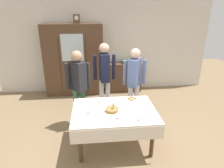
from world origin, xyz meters
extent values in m
plane|color=#846B4C|center=(0.00, 0.00, 0.00)|extent=(12.00, 12.00, 0.00)
cube|color=silver|center=(0.00, 2.65, 1.35)|extent=(6.40, 0.10, 2.70)
cylinder|color=#4C3321|center=(-0.62, -0.61, 0.36)|extent=(0.07, 0.07, 0.72)
cylinder|color=#4C3321|center=(0.62, -0.61, 0.36)|extent=(0.07, 0.07, 0.72)
cylinder|color=#4C3321|center=(-0.62, 0.21, 0.36)|extent=(0.07, 0.07, 0.72)
cylinder|color=#4C3321|center=(0.62, 0.21, 0.36)|extent=(0.07, 0.07, 0.72)
cube|color=silver|center=(0.00, -0.20, 0.73)|extent=(1.51, 1.11, 0.03)
cube|color=silver|center=(0.00, -0.75, 0.60)|extent=(1.51, 0.01, 0.24)
cube|color=#4C3321|center=(-0.90, 2.35, 1.03)|extent=(1.68, 0.45, 2.06)
cube|color=silver|center=(-0.90, 2.13, 1.44)|extent=(0.61, 0.01, 0.74)
cube|color=black|center=(-1.27, 2.13, 0.93)|extent=(0.01, 0.01, 1.65)
cube|color=black|center=(-0.53, 2.13, 0.93)|extent=(0.01, 0.01, 1.65)
cube|color=brown|center=(-0.75, 2.35, 2.18)|extent=(0.18, 0.10, 0.24)
cylinder|color=white|center=(-0.75, 2.30, 2.21)|extent=(0.11, 0.01, 0.11)
cube|color=black|center=(-0.75, 2.30, 2.23)|extent=(0.00, 0.00, 0.04)
cube|color=black|center=(-0.73, 2.30, 2.21)|extent=(0.05, 0.00, 0.00)
cube|color=#4C3321|center=(0.60, 2.41, 0.45)|extent=(1.02, 0.35, 0.89)
cube|color=#2D5184|center=(0.60, 2.41, 0.91)|extent=(0.14, 0.22, 0.02)
cube|color=#3D754C|center=(0.60, 2.41, 0.94)|extent=(0.15, 0.19, 0.04)
cube|color=#3D754C|center=(0.60, 2.41, 0.96)|extent=(0.15, 0.18, 0.02)
cylinder|color=silver|center=(-0.44, -0.28, 0.75)|extent=(0.13, 0.13, 0.01)
cylinder|color=silver|center=(-0.44, -0.28, 0.78)|extent=(0.08, 0.08, 0.05)
torus|color=silver|center=(-0.40, -0.28, 0.78)|extent=(0.04, 0.01, 0.04)
cylinder|color=white|center=(-0.30, -0.18, 0.75)|extent=(0.13, 0.13, 0.01)
cylinder|color=white|center=(-0.30, -0.18, 0.78)|extent=(0.08, 0.08, 0.05)
torus|color=white|center=(-0.27, -0.18, 0.78)|extent=(0.04, 0.01, 0.04)
cylinder|color=white|center=(0.03, -0.52, 0.75)|extent=(0.13, 0.13, 0.01)
cylinder|color=white|center=(0.03, -0.52, 0.78)|extent=(0.08, 0.08, 0.05)
torus|color=white|center=(0.07, -0.52, 0.78)|extent=(0.04, 0.01, 0.04)
cylinder|color=#47230F|center=(0.03, -0.52, 0.80)|extent=(0.06, 0.06, 0.01)
cylinder|color=white|center=(0.37, -0.60, 0.75)|extent=(0.13, 0.13, 0.01)
cylinder|color=white|center=(0.37, -0.60, 0.78)|extent=(0.08, 0.08, 0.05)
torus|color=white|center=(0.41, -0.60, 0.78)|extent=(0.04, 0.01, 0.04)
cylinder|color=white|center=(-0.24, 0.10, 0.75)|extent=(0.13, 0.13, 0.01)
cylinder|color=white|center=(-0.24, 0.10, 0.78)|extent=(0.08, 0.08, 0.05)
torus|color=white|center=(-0.20, 0.10, 0.78)|extent=(0.04, 0.01, 0.04)
cylinder|color=#47230F|center=(-0.24, 0.10, 0.80)|extent=(0.06, 0.06, 0.01)
cylinder|color=#9E7542|center=(-0.05, -0.24, 0.77)|extent=(0.22, 0.22, 0.05)
torus|color=#9E7542|center=(-0.05, -0.24, 0.80)|extent=(0.24, 0.24, 0.02)
cylinder|color=tan|center=(-0.02, -0.26, 0.85)|extent=(0.04, 0.02, 0.12)
cylinder|color=tan|center=(-0.02, -0.24, 0.85)|extent=(0.02, 0.02, 0.12)
cylinder|color=tan|center=(-0.02, -0.23, 0.85)|extent=(0.04, 0.02, 0.12)
cylinder|color=white|center=(0.40, 0.18, 0.75)|extent=(0.28, 0.28, 0.01)
ellipsoid|color=#BC7F3D|center=(0.46, 0.20, 0.78)|extent=(0.07, 0.05, 0.04)
ellipsoid|color=#BC7F3D|center=(0.40, 0.24, 0.78)|extent=(0.07, 0.05, 0.04)
ellipsoid|color=#BC7F3D|center=(0.35, 0.19, 0.78)|extent=(0.07, 0.05, 0.04)
ellipsoid|color=#BC7F3D|center=(0.39, 0.13, 0.78)|extent=(0.07, 0.05, 0.04)
cube|color=silver|center=(0.24, -0.14, 0.75)|extent=(0.10, 0.01, 0.00)
ellipsoid|color=silver|center=(0.30, -0.14, 0.75)|extent=(0.03, 0.02, 0.01)
cube|color=silver|center=(0.59, -0.27, 0.75)|extent=(0.10, 0.01, 0.00)
ellipsoid|color=silver|center=(0.64, -0.27, 0.75)|extent=(0.03, 0.02, 0.01)
cylinder|color=#33704C|center=(-0.75, 0.60, 0.41)|extent=(0.11, 0.11, 0.83)
cylinder|color=#33704C|center=(-0.60, 0.60, 0.41)|extent=(0.11, 0.11, 0.83)
cube|color=#232328|center=(-0.68, 0.60, 1.14)|extent=(0.38, 0.40, 0.62)
sphere|color=tan|center=(-0.68, 0.60, 1.56)|extent=(0.22, 0.22, 0.22)
cylinder|color=#232328|center=(-0.90, 0.60, 1.14)|extent=(0.08, 0.08, 0.56)
cylinder|color=#232328|center=(-0.46, 0.60, 1.14)|extent=(0.08, 0.08, 0.56)
cylinder|color=silver|center=(0.48, 0.76, 0.41)|extent=(0.11, 0.11, 0.82)
cylinder|color=silver|center=(0.63, 0.76, 0.41)|extent=(0.11, 0.11, 0.82)
cube|color=slate|center=(0.56, 0.76, 1.13)|extent=(0.35, 0.41, 0.62)
sphere|color=#DBB293|center=(0.56, 0.76, 1.56)|extent=(0.22, 0.22, 0.22)
cylinder|color=slate|center=(0.34, 0.76, 1.13)|extent=(0.08, 0.08, 0.56)
cylinder|color=slate|center=(0.78, 0.76, 1.13)|extent=(0.08, 0.08, 0.56)
cylinder|color=silver|center=(-0.17, 1.04, 0.43)|extent=(0.11, 0.11, 0.86)
cylinder|color=silver|center=(-0.02, 1.04, 0.43)|extent=(0.11, 0.11, 0.86)
cube|color=#191E38|center=(-0.09, 1.04, 1.19)|extent=(0.23, 0.37, 0.65)
sphere|color=tan|center=(-0.09, 1.04, 1.63)|extent=(0.23, 0.23, 0.23)
cylinder|color=#191E38|center=(-0.31, 1.04, 1.19)|extent=(0.08, 0.08, 0.58)
cylinder|color=#191E38|center=(0.13, 1.04, 1.19)|extent=(0.08, 0.08, 0.58)
camera|label=1|loc=(-0.36, -3.37, 2.50)|focal=31.89mm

